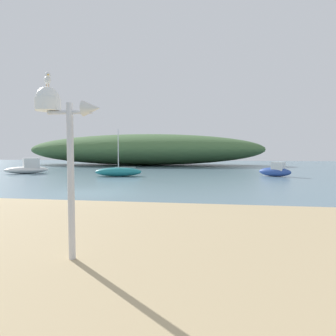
% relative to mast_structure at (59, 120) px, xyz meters
% --- Properties ---
extents(ground_plane, '(120.00, 120.00, 0.00)m').
position_rel_mast_structure_xyz_m(ground_plane, '(-3.59, 9.50, -2.71)').
color(ground_plane, slate).
extents(distant_hill, '(40.31, 15.50, 5.18)m').
position_rel_mast_structure_xyz_m(distant_hill, '(-9.08, 42.73, -0.12)').
color(distant_hill, '#476B3D').
rests_on(distant_hill, ground).
extents(mast_structure, '(1.21, 0.45, 3.11)m').
position_rel_mast_structure_xyz_m(mast_structure, '(0.00, 0.00, 0.00)').
color(mast_structure, silver).
rests_on(mast_structure, beach_sand).
extents(seagull_on_radar, '(0.25, 0.30, 0.23)m').
position_rel_mast_structure_xyz_m(seagull_on_radar, '(-0.20, -0.01, 0.73)').
color(seagull_on_radar, orange).
rests_on(seagull_on_radar, mast_structure).
extents(motorboat_by_sandbar, '(3.96, 3.78, 1.56)m').
position_rel_mast_structure_xyz_m(motorboat_by_sandbar, '(-15.74, 21.58, -2.16)').
color(motorboat_by_sandbar, white).
rests_on(motorboat_by_sandbar, ground).
extents(sailboat_outer_mooring, '(4.30, 2.12, 4.16)m').
position_rel_mast_structure_xyz_m(sailboat_outer_mooring, '(-5.57, 19.65, -2.30)').
color(sailboat_outer_mooring, teal).
rests_on(sailboat_outer_mooring, ground).
extents(motorboat_far_left, '(2.93, 2.44, 1.29)m').
position_rel_mast_structure_xyz_m(motorboat_far_left, '(8.24, 21.73, -2.21)').
color(motorboat_far_left, '#2D4C9E').
rests_on(motorboat_far_left, ground).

